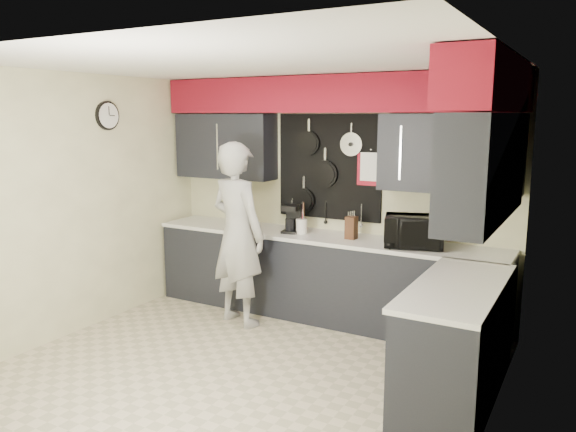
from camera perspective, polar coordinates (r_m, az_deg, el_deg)
The scene contains 10 objects.
ground at distance 5.12m, azimuth -4.06°, elevation -15.09°, with size 4.00×4.00×0.00m, color beige.
back_wall_assembly at distance 6.02m, azimuth 4.23°, elevation 8.52°, with size 4.00×0.36×2.60m.
right_wall_assembly at distance 4.19m, azimuth 19.60°, elevation 6.30°, with size 0.36×3.50×2.60m.
left_wall_assembly at distance 6.04m, azimuth -20.19°, elevation 1.48°, with size 0.05×3.50×2.60m.
base_cabinets at distance 5.67m, azimuth 6.44°, elevation -7.60°, with size 3.95×2.20×0.92m.
microwave at distance 5.58m, azimuth 12.64°, elevation -1.54°, with size 0.55×0.38×0.31m, color black.
knife_block at distance 5.84m, azimuth 6.46°, elevation -1.19°, with size 0.11×0.11×0.23m, color #3B2312.
utensil_crock at distance 6.08m, azimuth 1.38°, elevation -1.04°, with size 0.12×0.12×0.16m, color white.
coffee_maker at distance 6.12m, azimuth 0.37°, elevation -0.21°, with size 0.21×0.24×0.30m.
person at distance 5.87m, azimuth -5.12°, elevation -1.86°, with size 0.70×0.46×1.92m, color #A6A6A4.
Camera 1 is at (2.56, -3.86, 2.19)m, focal length 35.00 mm.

